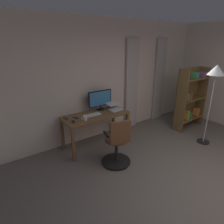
# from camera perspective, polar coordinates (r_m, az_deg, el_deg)

# --- Properties ---
(ground_plane) EXTENTS (7.63, 7.63, 0.00)m
(ground_plane) POSITION_cam_1_polar(r_m,az_deg,el_deg) (3.58, 29.98, -21.42)
(ground_plane) COLOR #6B6159
(back_room_partition) EXTENTS (5.73, 0.10, 2.76)m
(back_room_partition) POSITION_cam_1_polar(r_m,az_deg,el_deg) (4.72, -0.43, 9.96)
(back_room_partition) COLOR beige
(back_room_partition) RESTS_ON ground
(curtain_left_panel) EXTENTS (0.36, 0.06, 2.33)m
(curtain_left_panel) POSITION_cam_1_polar(r_m,az_deg,el_deg) (5.78, 13.98, 9.12)
(curtain_left_panel) COLOR #B6B2A8
(curtain_left_panel) RESTS_ON ground
(curtain_right_panel) EXTENTS (0.39, 0.06, 2.33)m
(curtain_right_panel) POSITION_cam_1_polar(r_m,az_deg,el_deg) (5.04, 5.93, 8.02)
(curtain_right_panel) COLOR #B6B2A8
(curtain_right_panel) RESTS_ON ground
(desk) EXTENTS (1.44, 0.64, 0.76)m
(desk) POSITION_cam_1_polar(r_m,az_deg,el_deg) (4.16, -4.95, -2.00)
(desk) COLOR brown
(desk) RESTS_ON ground
(office_chair) EXTENTS (0.56, 0.56, 0.96)m
(office_chair) POSITION_cam_1_polar(r_m,az_deg,el_deg) (3.57, 1.63, -9.55)
(office_chair) COLOR black
(office_chair) RESTS_ON ground
(computer_monitor) EXTENTS (0.59, 0.18, 0.45)m
(computer_monitor) POSITION_cam_1_polar(r_m,az_deg,el_deg) (4.33, -3.61, 3.90)
(computer_monitor) COLOR black
(computer_monitor) RESTS_ON desk
(computer_keyboard) EXTENTS (0.37, 0.13, 0.02)m
(computer_keyboard) POSITION_cam_1_polar(r_m,az_deg,el_deg) (4.07, -5.94, -0.84)
(computer_keyboard) COLOR silver
(computer_keyboard) RESTS_ON desk
(laptop) EXTENTS (0.33, 0.35, 0.15)m
(laptop) POSITION_cam_1_polar(r_m,az_deg,el_deg) (4.38, 0.71, 1.38)
(laptop) COLOR silver
(laptop) RESTS_ON desk
(computer_mouse) EXTENTS (0.06, 0.10, 0.04)m
(computer_mouse) POSITION_cam_1_polar(r_m,az_deg,el_deg) (3.79, -11.53, -2.70)
(computer_mouse) COLOR #232328
(computer_mouse) RESTS_ON desk
(cell_phone_by_monitor) EXTENTS (0.10, 0.16, 0.01)m
(cell_phone_by_monitor) POSITION_cam_1_polar(r_m,az_deg,el_deg) (3.98, -10.90, -1.70)
(cell_phone_by_monitor) COLOR #232328
(cell_phone_by_monitor) RESTS_ON desk
(cell_phone_face_up) EXTENTS (0.10, 0.15, 0.01)m
(cell_phone_face_up) POSITION_cam_1_polar(r_m,az_deg,el_deg) (3.99, -13.74, -1.88)
(cell_phone_face_up) COLOR #232328
(cell_phone_face_up) RESTS_ON desk
(mug_coffee) EXTENTS (0.13, 0.08, 0.11)m
(mug_coffee) POSITION_cam_1_polar(r_m,az_deg,el_deg) (3.82, -8.12, -1.73)
(mug_coffee) COLOR white
(mug_coffee) RESTS_ON desk
(bookshelf) EXTENTS (0.94, 0.30, 1.61)m
(bookshelf) POSITION_cam_1_polar(r_m,az_deg,el_deg) (5.48, 22.19, 3.81)
(bookshelf) COLOR brown
(bookshelf) RESTS_ON ground
(floor_lamp) EXTENTS (0.35, 0.35, 1.79)m
(floor_lamp) POSITION_cam_1_polar(r_m,az_deg,el_deg) (4.57, 28.62, 9.22)
(floor_lamp) COLOR black
(floor_lamp) RESTS_ON ground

